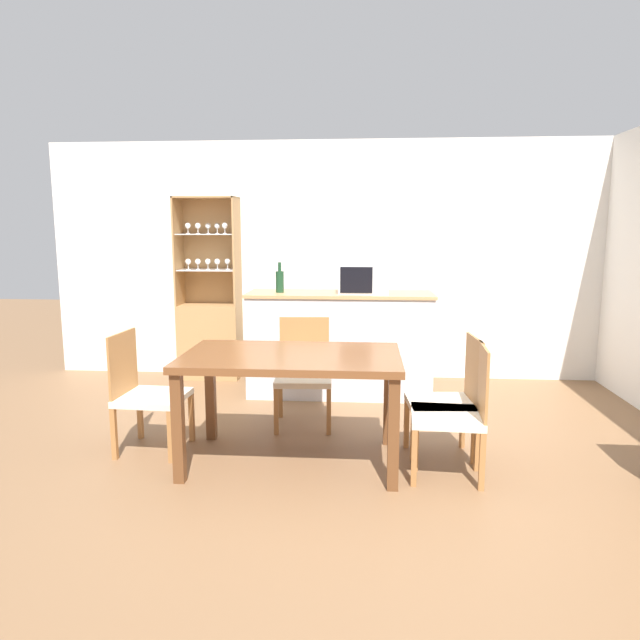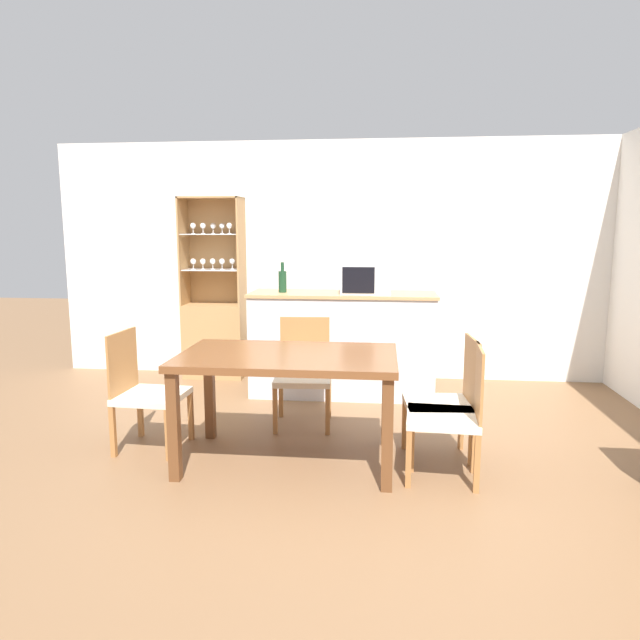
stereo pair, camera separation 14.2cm
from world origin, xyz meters
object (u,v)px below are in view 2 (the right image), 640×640
display_cabinet (215,325)px  dining_chair_side_right_near (451,414)px  wine_bottle (283,281)px  dining_chair_side_right_far (446,401)px  dining_chair_side_left_far (145,392)px  dining_table (288,367)px  dining_chair_head_far (304,373)px  microwave (366,279)px

display_cabinet → dining_chair_side_right_near: bearing=-46.2°
display_cabinet → wine_bottle: (0.86, -0.57, 0.54)m
dining_chair_side_right_far → dining_chair_side_right_near: 0.28m
dining_chair_side_right_near → dining_chair_side_left_far: bearing=86.6°
display_cabinet → dining_table: size_ratio=1.32×
display_cabinet → dining_chair_side_left_far: display_cabinet is taller
display_cabinet → dining_chair_head_far: 1.87m
display_cabinet → wine_bottle: size_ratio=6.67×
dining_table → dining_chair_side_left_far: dining_chair_side_left_far is taller
dining_chair_side_right_far → wine_bottle: (-1.42, 1.53, 0.69)m
dining_chair_head_far → dining_chair_side_right_near: (1.10, -0.93, 0.00)m
microwave → wine_bottle: wine_bottle is taller
microwave → dining_chair_side_right_near: bearing=-71.4°
dining_chair_side_left_far → wine_bottle: size_ratio=3.00×
display_cabinet → dining_chair_side_left_far: bearing=-87.5°
wine_bottle → dining_chair_side_left_far: bearing=-116.7°
display_cabinet → dining_table: 2.53m
dining_chair_side_right_far → dining_chair_side_right_near: size_ratio=1.00×
dining_chair_side_right_near → microwave: (-0.61, 1.81, 0.72)m
display_cabinet → dining_chair_side_right_far: bearing=-42.6°
wine_bottle → dining_chair_side_right_far: bearing=-47.1°
dining_chair_head_far → dining_chair_side_left_far: same height
display_cabinet → dining_chair_side_right_far: (2.28, -2.10, -0.15)m
display_cabinet → dining_chair_head_far: bearing=-50.6°
display_cabinet → microwave: 1.85m
dining_table → microwave: size_ratio=3.17×
wine_bottle → display_cabinet: bearing=146.4°
dining_chair_head_far → dining_chair_side_left_far: 1.27m
dining_chair_side_right_far → microwave: bearing=17.5°
dining_table → dining_chair_head_far: (-0.00, 0.80, -0.25)m
dining_table → dining_chair_side_right_near: dining_chair_side_right_near is taller
dining_chair_side_right_near → dining_chair_side_left_far: same height
display_cabinet → microwave: (1.66, -0.56, 0.57)m
dining_table → dining_chair_head_far: 0.84m
dining_chair_head_far → dining_chair_side_left_far: bearing=27.5°
dining_table → wine_bottle: bearing=101.1°
display_cabinet → microwave: size_ratio=4.17×
dining_chair_side_right_near → microwave: size_ratio=1.88×
dining_chair_head_far → dining_chair_side_right_near: same height
dining_chair_side_left_far → microwave: microwave is taller
microwave → wine_bottle: size_ratio=1.60×
dining_chair_side_right_far → dining_chair_side_left_far: size_ratio=1.00×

